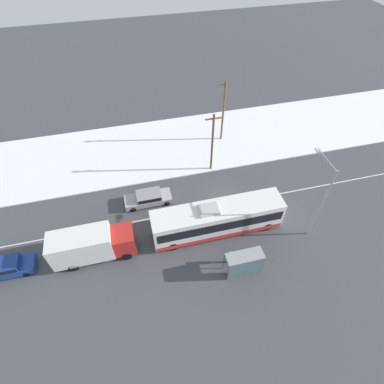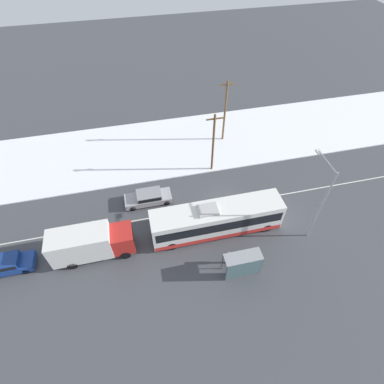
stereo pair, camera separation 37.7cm
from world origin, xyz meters
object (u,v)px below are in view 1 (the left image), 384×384
object	(u,v)px
streetlamp	(321,193)
utility_pole_roadside	(212,143)
city_bus	(217,219)
sedan_car	(148,198)
parked_car_near_truck	(8,267)
utility_pole_snowlot	(223,111)
pedestrian_at_stop	(230,256)
bus_shelter	(245,263)
box_truck	(91,245)

from	to	relation	value
streetlamp	utility_pole_roadside	world-z (taller)	streetlamp
city_bus	streetlamp	bearing A→B (deg)	-13.06
city_bus	sedan_car	size ratio (longest dim) A/B	2.54
parked_car_near_truck	streetlamp	world-z (taller)	streetlamp
utility_pole_snowlot	utility_pole_roadside	bearing A→B (deg)	-119.21
streetlamp	pedestrian_at_stop	bearing A→B (deg)	-168.52
city_bus	utility_pole_snowlot	distance (m)	14.55
bus_shelter	utility_pole_snowlot	xyz separation A→B (m)	(3.86, 18.43, 2.52)
sedan_car	utility_pole_snowlot	distance (m)	13.99
bus_shelter	streetlamp	distance (m)	8.77
streetlamp	utility_pole_snowlot	distance (m)	15.91
utility_pole_roadside	utility_pole_snowlot	size ratio (longest dim) A/B	0.92
parked_car_near_truck	bus_shelter	xyz separation A→B (m)	(19.50, -4.97, 0.90)
city_bus	box_truck	world-z (taller)	city_bus
box_truck	utility_pole_roadside	distance (m)	15.96
sedan_car	bus_shelter	xyz separation A→B (m)	(6.71, -9.94, 0.93)
parked_car_near_truck	utility_pole_roadside	xyz separation A→B (m)	(20.50, 8.35, 3.08)
box_truck	parked_car_near_truck	distance (m)	7.24
sedan_car	parked_car_near_truck	distance (m)	13.72
streetlamp	city_bus	bearing A→B (deg)	166.94
city_bus	box_truck	distance (m)	11.44
utility_pole_snowlot	sedan_car	bearing A→B (deg)	-141.22
parked_car_near_truck	streetlamp	xyz separation A→B (m)	(26.95, -2.00, 4.44)
box_truck	bus_shelter	distance (m)	13.23
box_truck	utility_pole_roadside	size ratio (longest dim) A/B	0.96
city_bus	utility_pole_snowlot	world-z (taller)	utility_pole_snowlot
utility_pole_roadside	utility_pole_snowlot	xyz separation A→B (m)	(2.86, 5.11, 0.34)
sedan_car	utility_pole_snowlot	bearing A→B (deg)	-141.22
parked_car_near_truck	pedestrian_at_stop	distance (m)	19.00
city_bus	utility_pole_snowlot	xyz separation A→B (m)	(4.75, 13.52, 2.52)
parked_car_near_truck	utility_pole_snowlot	size ratio (longest dim) A/B	0.52
box_truck	parked_car_near_truck	bearing A→B (deg)	178.68
box_truck	utility_pole_snowlot	xyz separation A→B (m)	(16.19, 13.62, 2.41)
bus_shelter	streetlamp	bearing A→B (deg)	21.69
parked_car_near_truck	utility_pole_roadside	distance (m)	22.35
streetlamp	utility_pole_snowlot	bearing A→B (deg)	103.09
city_bus	sedan_car	xyz separation A→B (m)	(-5.81, 5.03, -0.94)
city_bus	bus_shelter	size ratio (longest dim) A/B	3.87
box_truck	bus_shelter	world-z (taller)	box_truck
pedestrian_at_stop	streetlamp	xyz separation A→B (m)	(8.32, 1.69, 4.16)
utility_pole_snowlot	parked_car_near_truck	bearing A→B (deg)	-150.05
city_bus	bus_shelter	bearing A→B (deg)	-79.70
sedan_car	parked_car_near_truck	xyz separation A→B (m)	(-12.79, -4.97, 0.03)
box_truck	sedan_car	world-z (taller)	box_truck
city_bus	streetlamp	world-z (taller)	streetlamp
streetlamp	parked_car_near_truck	bearing A→B (deg)	175.75
utility_pole_roadside	utility_pole_snowlot	distance (m)	5.86
bus_shelter	city_bus	bearing A→B (deg)	100.30
sedan_car	utility_pole_snowlot	size ratio (longest dim) A/B	0.60
bus_shelter	streetlamp	size ratio (longest dim) A/B	0.38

